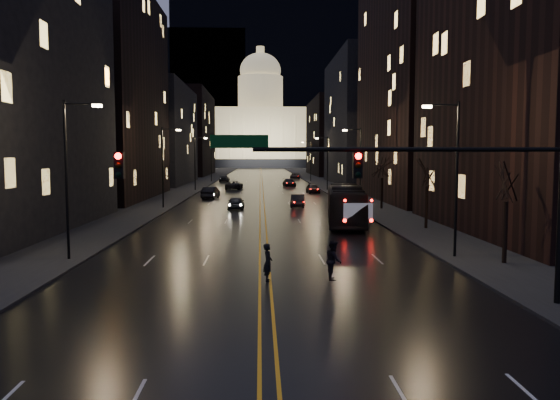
{
  "coord_description": "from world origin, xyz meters",
  "views": [
    {
      "loc": [
        -0.21,
        -20.72,
        6.0
      ],
      "look_at": [
        0.92,
        10.37,
        3.41
      ],
      "focal_mm": 35.0,
      "sensor_mm": 36.0,
      "label": 1
    }
  ],
  "objects": [
    {
      "name": "receding_car_a",
      "position": [
        4.09,
        41.47,
        0.72
      ],
      "size": [
        1.98,
        4.52,
        1.44
      ],
      "primitive_type": "imported",
      "rotation": [
        0.0,
        0.0,
        -0.1
      ],
      "color": "black",
      "rests_on": "ground"
    },
    {
      "name": "ground",
      "position": [
        0.0,
        0.0,
        0.0
      ],
      "size": [
        900.0,
        900.0,
        0.0
      ],
      "primitive_type": "plane",
      "color": "black",
      "rests_on": "ground"
    },
    {
      "name": "building_right_tall",
      "position": [
        21.0,
        50.0,
        19.0
      ],
      "size": [
        12.0,
        30.0,
        38.0
      ],
      "primitive_type": "cube",
      "color": "black",
      "rests_on": "ground"
    },
    {
      "name": "building_left_mid",
      "position": [
        -21.0,
        54.0,
        14.0
      ],
      "size": [
        12.0,
        30.0,
        28.0
      ],
      "primitive_type": "cube",
      "color": "black",
      "rests_on": "ground"
    },
    {
      "name": "tree_right_mid",
      "position": [
        13.0,
        22.0,
        4.53
      ],
      "size": [
        2.4,
        2.4,
        6.65
      ],
      "color": "black",
      "rests_on": "ground"
    },
    {
      "name": "receding_car_b",
      "position": [
        7.98,
        63.77,
        0.73
      ],
      "size": [
        2.1,
        4.44,
        1.47
      ],
      "primitive_type": "imported",
      "rotation": [
        0.0,
        0.0,
        0.09
      ],
      "color": "black",
      "rests_on": "ground"
    },
    {
      "name": "oncoming_car_a",
      "position": [
        -2.89,
        39.05,
        0.72
      ],
      "size": [
        1.77,
        4.26,
        1.44
      ],
      "primitive_type": "imported",
      "rotation": [
        0.0,
        0.0,
        3.12
      ],
      "color": "black",
      "rests_on": "ground"
    },
    {
      "name": "tree_right_far",
      "position": [
        13.0,
        38.0,
        4.53
      ],
      "size": [
        2.4,
        2.4,
        6.65
      ],
      "color": "black",
      "rests_on": "ground"
    },
    {
      "name": "oncoming_car_c",
      "position": [
        -4.73,
        73.92,
        0.75
      ],
      "size": [
        3.07,
        5.67,
        1.51
      ],
      "primitive_type": "imported",
      "rotation": [
        0.0,
        0.0,
        3.03
      ],
      "color": "black",
      "rests_on": "ground"
    },
    {
      "name": "oncoming_car_b",
      "position": [
        -7.01,
        53.89,
        0.81
      ],
      "size": [
        2.26,
        5.1,
        1.63
      ],
      "primitive_type": "imported",
      "rotation": [
        0.0,
        0.0,
        3.03
      ],
      "color": "black",
      "rests_on": "ground"
    },
    {
      "name": "streetlamp_left_far",
      "position": [
        -10.81,
        70.0,
        5.08
      ],
      "size": [
        2.13,
        0.25,
        9.0
      ],
      "color": "black",
      "rests_on": "ground"
    },
    {
      "name": "streetlamp_right_far",
      "position": [
        10.81,
        70.0,
        5.08
      ],
      "size": [
        2.13,
        0.25,
        9.0
      ],
      "color": "black",
      "rests_on": "ground"
    },
    {
      "name": "center_line",
      "position": [
        0.0,
        130.0,
        0.03
      ],
      "size": [
        0.62,
        320.0,
        0.01
      ],
      "primitive_type": "cube",
      "color": "orange",
      "rests_on": "road"
    },
    {
      "name": "building_left_far",
      "position": [
        -21.0,
        92.0,
        10.0
      ],
      "size": [
        12.0,
        34.0,
        20.0
      ],
      "primitive_type": "cube",
      "color": "black",
      "rests_on": "ground"
    },
    {
      "name": "road",
      "position": [
        0.0,
        130.0,
        0.01
      ],
      "size": [
        20.0,
        320.0,
        0.02
      ],
      "primitive_type": "cube",
      "color": "black",
      "rests_on": "ground"
    },
    {
      "name": "building_left_dist",
      "position": [
        -21.0,
        140.0,
        12.0
      ],
      "size": [
        12.0,
        40.0,
        24.0
      ],
      "primitive_type": "cube",
      "color": "black",
      "rests_on": "ground"
    },
    {
      "name": "sidewalk_left",
      "position": [
        -14.0,
        130.0,
        0.08
      ],
      "size": [
        8.0,
        320.0,
        0.16
      ],
      "primitive_type": "cube",
      "color": "black",
      "rests_on": "ground"
    },
    {
      "name": "pedestrian_b",
      "position": [
        3.3,
        5.0,
        0.95
      ],
      "size": [
        0.56,
        0.95,
        1.9
      ],
      "primitive_type": "imported",
      "rotation": [
        0.0,
        0.0,
        1.51
      ],
      "color": "black",
      "rests_on": "ground"
    },
    {
      "name": "receding_car_d",
      "position": [
        8.36,
        113.22,
        0.74
      ],
      "size": [
        2.86,
        5.48,
        1.47
      ],
      "primitive_type": "imported",
      "rotation": [
        0.0,
        0.0,
        -0.08
      ],
      "color": "black",
      "rests_on": "ground"
    },
    {
      "name": "streetlamp_right_mid",
      "position": [
        10.81,
        40.0,
        5.08
      ],
      "size": [
        2.13,
        0.25,
        9.0
      ],
      "color": "black",
      "rests_on": "ground"
    },
    {
      "name": "capitol",
      "position": [
        0.0,
        250.0,
        17.15
      ],
      "size": [
        90.0,
        50.0,
        58.5
      ],
      "color": "black",
      "rests_on": "ground"
    },
    {
      "name": "bus",
      "position": [
        7.08,
        25.48,
        1.71
      ],
      "size": [
        4.27,
        12.54,
        3.42
      ],
      "primitive_type": "imported",
      "rotation": [
        0.0,
        0.0,
        -0.11
      ],
      "color": "black",
      "rests_on": "ground"
    },
    {
      "name": "building_right_dist",
      "position": [
        21.0,
        140.0,
        11.0
      ],
      "size": [
        12.0,
        40.0,
        22.0
      ],
      "primitive_type": "cube",
      "color": "black",
      "rests_on": "ground"
    },
    {
      "name": "mountain_ridge",
      "position": [
        40.0,
        380.0,
        65.0
      ],
      "size": [
        520.0,
        60.0,
        130.0
      ],
      "primitive_type": "cube",
      "color": "black",
      "rests_on": "ground"
    },
    {
      "name": "tree_right_near",
      "position": [
        13.0,
        8.0,
        4.53
      ],
      "size": [
        2.4,
        2.4,
        6.65
      ],
      "color": "black",
      "rests_on": "ground"
    },
    {
      "name": "streetlamp_right_near",
      "position": [
        10.81,
        10.0,
        5.08
      ],
      "size": [
        2.13,
        0.25,
        9.0
      ],
      "color": "black",
      "rests_on": "ground"
    },
    {
      "name": "streetlamp_left_near",
      "position": [
        -10.81,
        10.0,
        5.08
      ],
      "size": [
        2.13,
        0.25,
        9.0
      ],
      "color": "black",
      "rests_on": "ground"
    },
    {
      "name": "building_right_mid",
      "position": [
        21.0,
        92.0,
        13.0
      ],
      "size": [
        12.0,
        34.0,
        26.0
      ],
      "primitive_type": "cube",
      "color": "black",
      "rests_on": "ground"
    },
    {
      "name": "streetlamp_left_dist",
      "position": [
        -10.81,
        100.0,
        5.08
      ],
      "size": [
        2.13,
        0.25,
        9.0
      ],
      "color": "black",
      "rests_on": "ground"
    },
    {
      "name": "traffic_signal",
      "position": [
        5.91,
        -0.0,
        5.1
      ],
      "size": [
        17.29,
        0.45,
        7.0
      ],
      "color": "black",
      "rests_on": "ground"
    },
    {
      "name": "streetlamp_right_dist",
      "position": [
        10.81,
        100.0,
        5.08
      ],
      "size": [
        2.13,
        0.25,
        9.0
      ],
      "color": "black",
      "rests_on": "ground"
    },
    {
      "name": "sidewalk_right",
      "position": [
        14.0,
        130.0,
        0.08
      ],
      "size": [
        8.0,
        320.0,
        0.16
      ],
      "primitive_type": "cube",
      "color": "black",
      "rests_on": "ground"
    },
    {
      "name": "building_right_near",
      "position": [
        21.0,
        20.0,
        12.0
      ],
      "size": [
        12.0,
        26.0,
        24.0
      ],
      "primitive_type": "cube",
      "color": "black",
      "rests_on": "ground"
    },
    {
      "name": "pedestrian_a",
      "position": [
        0.14,
        4.73,
        0.91
      ],
      "size": [
        0.47,
        0.69,
        1.82
      ],
      "primitive_type": "imported",
      "rotation": [
        0.0,
        0.0,
        1.51
      ],
      "color": "black",
      "rests_on": "ground"
    },
    {
      "name": "streetlamp_left_mid",
      "position": [
        -10.81,
        40.0,
        5.08
      ],
      "size": [
        2.13,
        0.25,
        9.0
      ],
      "color": "black",
      "rests_on": "ground"
    },
    {
      "name": "receding_car_c",
      "position": [
        5.27,
        82.25,
        0.72
      ],
      "size": [
        2.59,
        5.17,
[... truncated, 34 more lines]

